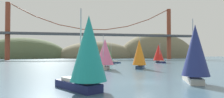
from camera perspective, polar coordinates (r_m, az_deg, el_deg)
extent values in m
plane|color=#426075|center=(25.37, 9.98, -10.13)|extent=(360.00, 360.00, 0.00)
ellipsoid|color=#4C5B3D|center=(165.37, -26.04, -2.58)|extent=(71.74, 44.00, 33.35)
ellipsoid|color=#6B664C|center=(159.24, -4.82, -2.77)|extent=(68.05, 44.00, 28.39)
ellipsoid|color=#6B664C|center=(172.79, 13.69, -2.62)|extent=(70.71, 44.00, 44.31)
cylinder|color=brown|center=(127.09, -29.74, 4.90)|extent=(2.80, 2.80, 34.73)
cylinder|color=brown|center=(133.79, 17.29, 4.47)|extent=(2.80, 2.80, 34.73)
cube|color=#47474C|center=(119.55, -5.58, 4.51)|extent=(139.92, 6.00, 1.20)
cylinder|color=brown|center=(126.92, -26.46, 11.06)|extent=(15.07, 0.50, 8.09)
cylinder|color=brown|center=(122.28, -19.74, 8.43)|extent=(15.01, 0.50, 5.57)
cylinder|color=brown|center=(119.99, -12.71, 6.72)|extent=(14.93, 0.50, 3.04)
cylinder|color=brown|center=(119.94, -5.58, 6.08)|extent=(14.85, 0.50, 0.50)
cylinder|color=brown|center=(122.05, 1.44, 6.55)|extent=(14.93, 0.50, 3.04)
cylinder|color=brown|center=(126.30, 8.13, 8.05)|extent=(15.01, 0.50, 5.57)
cylinder|color=brown|center=(132.69, 14.34, 10.42)|extent=(15.07, 0.50, 8.09)
cube|color=#191E4C|center=(20.37, -10.78, -11.10)|extent=(5.19, 6.44, 0.84)
cube|color=beige|center=(21.26, -12.49, -9.05)|extent=(2.36, 2.53, 0.36)
cylinder|color=#B2B2B7|center=(19.55, -9.70, 1.18)|extent=(0.14, 0.14, 7.79)
cone|color=teal|center=(18.38, -7.24, 0.34)|extent=(5.07, 5.07, 6.55)
cube|color=navy|center=(70.91, 0.16, -4.28)|extent=(6.62, 3.82, 0.57)
cube|color=beige|center=(71.44, 0.96, -3.88)|extent=(2.38, 2.00, 0.36)
cylinder|color=#B2B2B7|center=(70.52, -0.30, -1.06)|extent=(0.14, 0.14, 7.38)
cone|color=green|center=(69.87, -1.31, -1.23)|extent=(5.02, 5.02, 6.36)
cube|color=#B7B2A8|center=(27.17, 23.70, -8.62)|extent=(3.58, 5.97, 0.78)
cube|color=beige|center=(28.12, 23.23, -7.21)|extent=(1.81, 2.17, 0.36)
cylinder|color=#B2B2B7|center=(26.40, 23.87, 0.37)|extent=(0.14, 0.14, 7.69)
cone|color=navy|center=(25.15, 24.51, -0.26)|extent=(4.30, 4.30, 6.45)
cube|color=#B7B2A8|center=(43.03, -3.03, -6.00)|extent=(4.26, 6.58, 0.80)
cube|color=beige|center=(41.88, -3.53, -5.33)|extent=(2.04, 2.42, 0.36)
cylinder|color=#B2B2B7|center=(43.51, -2.75, -0.48)|extent=(0.14, 0.14, 7.49)
cone|color=pink|center=(44.86, -2.19, -0.84)|extent=(5.68, 5.68, 6.38)
cube|color=#191E4C|center=(76.80, 14.92, -3.98)|extent=(1.62, 6.07, 0.66)
cube|color=beige|center=(75.80, 15.27, -3.62)|extent=(1.16, 1.96, 0.36)
cylinder|color=#B2B2B7|center=(77.26, 14.70, -0.93)|extent=(0.14, 0.14, 7.52)
cone|color=red|center=(78.46, 14.28, -1.05)|extent=(4.46, 4.46, 6.62)
cube|color=navy|center=(48.29, 8.79, -5.55)|extent=(3.92, 5.75, 0.68)
cube|color=beige|center=(49.25, 8.93, -4.86)|extent=(1.92, 2.16, 0.36)
cylinder|color=#B2B2B7|center=(47.61, 8.69, -0.62)|extent=(0.14, 0.14, 7.62)
cone|color=orange|center=(46.39, 8.49, -0.96)|extent=(4.53, 4.53, 6.42)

